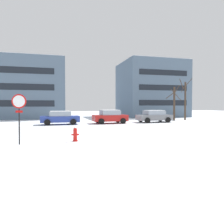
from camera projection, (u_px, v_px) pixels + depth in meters
name	position (u px, v px, depth m)	size (l,w,h in m)	color
ground_plane	(66.00, 136.00, 14.57)	(120.00, 120.00, 0.00)	white
road_surface	(64.00, 130.00, 17.98)	(80.00, 9.05, 0.00)	silver
stop_sign	(19.00, 109.00, 11.48)	(0.75, 0.16, 2.68)	black
fire_hydrant	(75.00, 134.00, 12.50)	(0.44, 0.30, 0.83)	red
parked_car_blue	(60.00, 118.00, 23.29)	(4.13, 2.13, 1.46)	#283D93
parked_car_red	(110.00, 117.00, 24.75)	(3.94, 2.19, 1.55)	red
parked_car_gray	(154.00, 116.00, 26.29)	(4.25, 2.19, 1.47)	slate
tree_far_right	(185.00, 99.00, 30.33)	(1.52, 1.37, 5.87)	#423326
tree_far_mid	(174.00, 103.00, 29.39)	(1.62, 1.73, 4.80)	#423326
building_far_left	(15.00, 89.00, 34.79)	(15.45, 10.30, 9.42)	slate
building_far_right	(151.00, 89.00, 40.36)	(10.82, 10.01, 10.02)	slate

